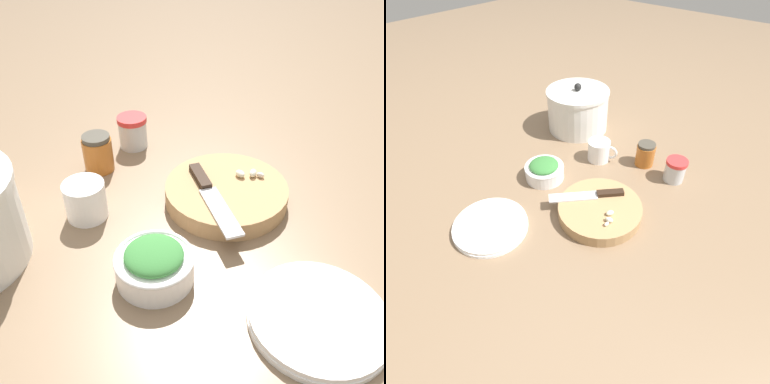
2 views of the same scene
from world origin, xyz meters
TOP-DOWN VIEW (x-y plane):
  - ground_plane at (0.00, 0.00)m, footprint 5.00×5.00m
  - cutting_board at (-0.04, -0.08)m, footprint 0.24×0.24m
  - chef_knife at (-0.03, -0.04)m, footprint 0.18×0.18m
  - garlic_cloves at (-0.07, -0.13)m, footprint 0.06×0.04m
  - herb_bowl at (-0.03, 0.16)m, footprint 0.13×0.13m
  - spice_jar at (0.24, -0.17)m, footprint 0.07×0.07m
  - coffee_mug at (0.17, 0.08)m, footprint 0.08×0.11m
  - plate_stack at (-0.28, 0.12)m, footprint 0.21×0.21m
  - honey_jar at (0.25, -0.05)m, footprint 0.06×0.06m

SIDE VIEW (x-z plane):
  - ground_plane at x=0.00m, z-range 0.00..0.00m
  - plate_stack at x=-0.28m, z-range 0.00..0.02m
  - cutting_board at x=-0.04m, z-range 0.00..0.04m
  - herb_bowl at x=-0.03m, z-range 0.00..0.07m
  - coffee_mug at x=0.17m, z-range 0.00..0.07m
  - spice_jar at x=0.24m, z-range 0.00..0.08m
  - honey_jar at x=0.25m, z-range 0.00..0.08m
  - chef_knife at x=-0.03m, z-range 0.04..0.05m
  - garlic_cloves at x=-0.07m, z-range 0.04..0.05m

